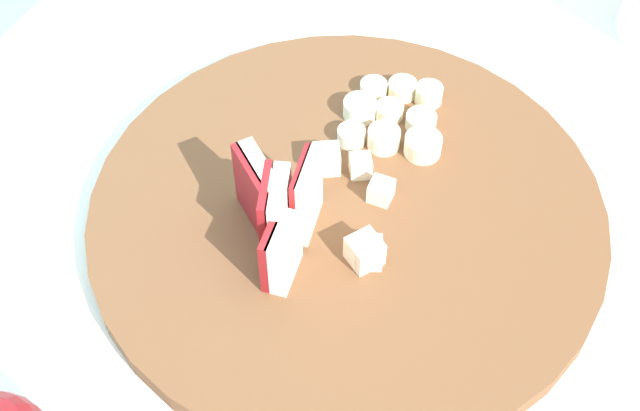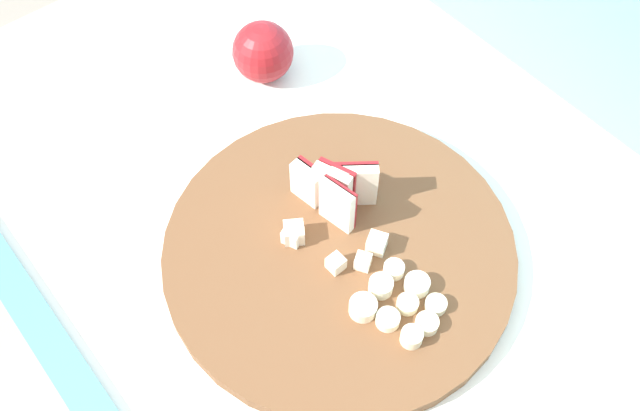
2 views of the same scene
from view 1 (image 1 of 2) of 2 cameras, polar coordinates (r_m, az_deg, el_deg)
name	(u,v)px [view 1 (image 1 of 2)]	position (r m, az deg, el deg)	size (l,w,h in m)	color
tiled_countertop	(349,369)	(1.07, 2.01, -11.02)	(1.36, 0.69, 0.90)	silver
tile_backsplash	(59,134)	(0.99, -17.21, 4.62)	(2.40, 0.04, 1.41)	#5BA3C1
cutting_board	(347,213)	(0.64, 1.82, -0.52)	(0.39, 0.39, 0.02)	brown
apple_wedge_fan	(277,211)	(0.59, -2.92, -0.37)	(0.09, 0.07, 0.06)	maroon
apple_dice_pile	(357,210)	(0.61, 2.55, -0.27)	(0.10, 0.09, 0.02)	#EFE5CC
banana_slice_rows	(394,118)	(0.68, 5.01, 5.93)	(0.09, 0.09, 0.02)	#F4EAC6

